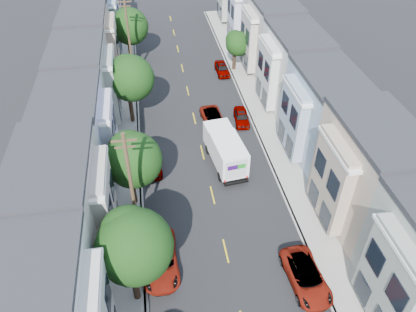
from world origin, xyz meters
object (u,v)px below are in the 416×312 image
(lead_sedan, at_px, (213,118))
(tree_c, at_px, (132,160))
(utility_pole_near, at_px, (132,192))
(tree_d, at_px, (130,79))
(tree_e, at_px, (129,27))
(tree_b, at_px, (133,247))
(parked_left_d, at_px, (152,162))
(parked_right_c, at_px, (241,117))
(parked_right_d, at_px, (222,69))
(fedex_truck, at_px, (225,149))
(parked_left_c, at_px, (160,259))
(parked_right_b, at_px, (306,277))
(tree_far_r, at_px, (237,44))
(utility_pole_far, at_px, (129,40))

(lead_sedan, bearing_deg, tree_c, -132.87)
(utility_pole_near, relative_size, lead_sedan, 2.21)
(tree_d, relative_size, tree_e, 1.06)
(tree_b, xyz_separation_m, utility_pole_near, (0.00, 4.88, -0.21))
(tree_c, relative_size, utility_pole_near, 0.68)
(tree_c, height_order, parked_left_d, tree_c)
(parked_right_c, bearing_deg, parked_right_d, 95.55)
(parked_left_d, distance_m, parked_right_d, 19.93)
(fedex_truck, relative_size, lead_sedan, 1.42)
(lead_sedan, bearing_deg, parked_left_c, -116.69)
(tree_c, distance_m, lead_sedan, 14.01)
(parked_right_d, bearing_deg, parked_right_b, -90.64)
(utility_pole_near, distance_m, parked_right_d, 28.44)
(tree_e, xyz_separation_m, fedex_truck, (8.15, -23.22, -3.02))
(tree_c, distance_m, tree_e, 27.03)
(tree_c, relative_size, tree_d, 0.91)
(parked_right_b, bearing_deg, lead_sedan, 94.85)
(tree_e, height_order, tree_far_r, tree_e)
(parked_left_c, relative_size, parked_left_d, 1.22)
(tree_far_r, xyz_separation_m, lead_sedan, (-5.02, -11.68, -2.90))
(lead_sedan, bearing_deg, utility_pole_far, 120.85)
(lead_sedan, bearing_deg, tree_far_r, 61.37)
(tree_e, xyz_separation_m, tree_far_r, (13.20, -4.68, -1.21))
(lead_sedan, bearing_deg, parked_right_c, -11.11)
(tree_b, bearing_deg, utility_pole_far, 90.00)
(tree_d, distance_m, utility_pole_far, 9.54)
(tree_b, distance_m, tree_c, 9.08)
(utility_pole_near, distance_m, parked_left_c, 5.26)
(parked_right_c, bearing_deg, parked_right_b, -84.45)
(tree_b, relative_size, utility_pole_near, 0.77)
(tree_b, distance_m, tree_far_r, 34.11)
(parked_right_d, bearing_deg, parked_left_d, -120.10)
(tree_d, relative_size, parked_left_d, 1.67)
(tree_d, distance_m, parked_left_c, 19.55)
(tree_b, height_order, tree_e, tree_b)
(parked_left_c, xyz_separation_m, parked_right_c, (9.80, 17.08, -0.13))
(tree_c, height_order, tree_d, tree_d)
(tree_e, relative_size, lead_sedan, 1.57)
(parked_left_d, bearing_deg, utility_pole_far, 94.78)
(tree_e, relative_size, fedex_truck, 1.11)
(utility_pole_near, bearing_deg, tree_far_r, 63.54)
(utility_pole_near, bearing_deg, utility_pole_far, 90.00)
(utility_pole_far, bearing_deg, tree_b, -90.00)
(tree_c, relative_size, tree_far_r, 1.34)
(tree_c, relative_size, utility_pole_far, 0.68)
(tree_c, bearing_deg, tree_d, 90.00)
(tree_far_r, relative_size, fedex_truck, 0.80)
(utility_pole_near, xyz_separation_m, parked_left_d, (1.40, 8.40, -4.42))
(tree_far_r, xyz_separation_m, utility_pole_near, (-13.20, -26.52, 1.62))
(tree_b, distance_m, parked_left_d, 14.13)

